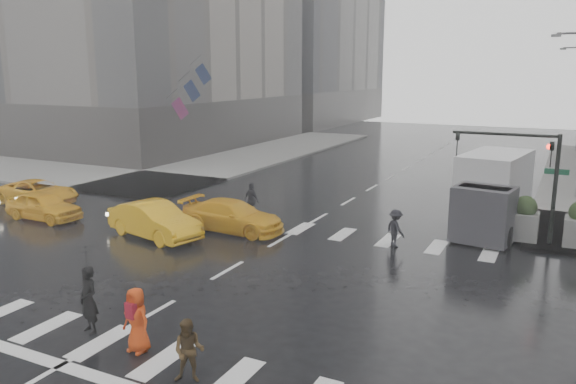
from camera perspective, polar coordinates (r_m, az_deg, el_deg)
The scene contains 17 objects.
ground at distance 20.01m, azimuth -6.16°, elevation -7.92°, with size 120.00×120.00×0.00m, color black.
sidewalk_nw at distance 45.14m, azimuth -15.07°, elevation 3.10°, with size 35.00×35.00×0.15m, color slate.
road_markings at distance 20.01m, azimuth -6.16°, elevation -7.90°, with size 18.00×48.00×0.01m, color silver, non-canonical shape.
traffic_signal_pole at distance 24.07m, azimuth 23.31°, elevation 2.49°, with size 4.45×0.42×4.50m.
planter_west at distance 24.87m, azimuth 18.30°, elevation -2.10°, with size 1.10×1.10×1.80m.
planter_mid at distance 24.69m, azimuth 22.89°, elevation -2.56°, with size 1.10×1.10×1.80m.
flag_cluster at distance 42.63m, azimuth -10.05°, elevation 10.35°, with size 2.87×3.06×4.69m.
pedestrian_black at distance 15.80m, azimuth -19.78°, elevation -8.09°, with size 1.21×1.22×2.43m.
pedestrian_brown at distance 13.18m, azimuth -10.03°, elevation -15.60°, with size 0.72×0.56×1.48m, color #3F2D16.
pedestrian_orange at distance 14.69m, azimuth -15.12°, elevation -12.41°, with size 0.87×0.63×1.66m.
pedestrian_far_a at distance 26.62m, azimuth -3.68°, elevation -0.89°, with size 1.00×0.61×1.70m, color black.
pedestrian_far_b at distance 22.68m, azimuth 10.87°, elevation -3.64°, with size 0.98×0.54×1.52m, color black.
taxi_front at distance 28.74m, azimuth -23.57°, elevation -1.29°, with size 1.58×3.93×1.34m, color #F1A90C.
taxi_mid at distance 24.14m, azimuth -13.42°, elevation -2.81°, with size 1.58×4.54×1.50m, color #F1A90C.
taxi_rear at distance 24.54m, azimuth -5.66°, elevation -2.45°, with size 1.91×4.15×1.36m, color #F1A90C.
taxi_far at distance 32.43m, azimuth -24.09°, elevation 0.01°, with size 2.05×3.94×1.24m, color #F1A90C.
box_truck at distance 25.98m, azimuth 19.96°, elevation 0.15°, with size 2.34×6.24×3.31m.
Camera 1 is at (10.27, -15.75, 6.84)m, focal length 35.00 mm.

